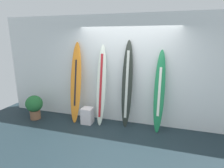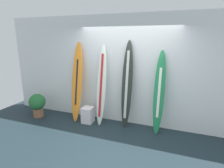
{
  "view_description": "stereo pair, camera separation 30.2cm",
  "coord_description": "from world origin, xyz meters",
  "px_view_note": "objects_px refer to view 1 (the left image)",
  "views": [
    {
      "loc": [
        0.97,
        -3.36,
        2.24
      ],
      "look_at": [
        -0.33,
        0.95,
        1.1
      ],
      "focal_mm": 29.65,
      "sensor_mm": 36.0,
      "label": 1
    },
    {
      "loc": [
        1.26,
        -3.27,
        2.24
      ],
      "look_at": [
        -0.33,
        0.95,
        1.1
      ],
      "focal_mm": 29.65,
      "sensor_mm": 36.0,
      "label": 2
    }
  ],
  "objects_px": {
    "surfboard_ivory": "(101,86)",
    "surfboard_charcoal": "(127,85)",
    "potted_plant": "(34,105)",
    "surfboard_emerald": "(159,92)",
    "display_block_left": "(87,116)",
    "surfboard_sunset": "(76,83)"
  },
  "relations": [
    {
      "from": "surfboard_ivory",
      "to": "surfboard_charcoal",
      "type": "distance_m",
      "value": 0.67
    },
    {
      "from": "potted_plant",
      "to": "surfboard_emerald",
      "type": "bearing_deg",
      "value": 5.68
    },
    {
      "from": "potted_plant",
      "to": "surfboard_ivory",
      "type": "bearing_deg",
      "value": 9.27
    },
    {
      "from": "display_block_left",
      "to": "potted_plant",
      "type": "bearing_deg",
      "value": -173.5
    },
    {
      "from": "surfboard_charcoal",
      "to": "surfboard_emerald",
      "type": "height_order",
      "value": "surfboard_charcoal"
    },
    {
      "from": "surfboard_sunset",
      "to": "potted_plant",
      "type": "relative_size",
      "value": 3.13
    },
    {
      "from": "surfboard_sunset",
      "to": "surfboard_emerald",
      "type": "relative_size",
      "value": 1.08
    },
    {
      "from": "surfboard_ivory",
      "to": "surfboard_emerald",
      "type": "distance_m",
      "value": 1.46
    },
    {
      "from": "surfboard_sunset",
      "to": "surfboard_emerald",
      "type": "height_order",
      "value": "surfboard_sunset"
    },
    {
      "from": "surfboard_charcoal",
      "to": "surfboard_emerald",
      "type": "xyz_separation_m",
      "value": [
        0.79,
        -0.04,
        -0.11
      ]
    },
    {
      "from": "surfboard_ivory",
      "to": "surfboard_charcoal",
      "type": "xyz_separation_m",
      "value": [
        0.67,
        0.06,
        0.06
      ]
    },
    {
      "from": "surfboard_emerald",
      "to": "potted_plant",
      "type": "bearing_deg",
      "value": -174.32
    },
    {
      "from": "surfboard_sunset",
      "to": "surfboard_emerald",
      "type": "xyz_separation_m",
      "value": [
        2.17,
        0.05,
        -0.09
      ]
    },
    {
      "from": "surfboard_ivory",
      "to": "display_block_left",
      "type": "xyz_separation_m",
      "value": [
        -0.35,
        -0.13,
        -0.81
      ]
    },
    {
      "from": "surfboard_ivory",
      "to": "potted_plant",
      "type": "relative_size",
      "value": 3.04
    },
    {
      "from": "surfboard_charcoal",
      "to": "surfboard_ivory",
      "type": "bearing_deg",
      "value": -174.85
    },
    {
      "from": "surfboard_sunset",
      "to": "surfboard_emerald",
      "type": "bearing_deg",
      "value": 1.25
    },
    {
      "from": "surfboard_charcoal",
      "to": "potted_plant",
      "type": "height_order",
      "value": "surfboard_charcoal"
    },
    {
      "from": "surfboard_sunset",
      "to": "surfboard_ivory",
      "type": "height_order",
      "value": "surfboard_sunset"
    },
    {
      "from": "surfboard_sunset",
      "to": "display_block_left",
      "type": "distance_m",
      "value": 0.93
    },
    {
      "from": "display_block_left",
      "to": "potted_plant",
      "type": "xyz_separation_m",
      "value": [
        -1.52,
        -0.17,
        0.18
      ]
    },
    {
      "from": "surfboard_emerald",
      "to": "potted_plant",
      "type": "xyz_separation_m",
      "value": [
        -3.34,
        -0.33,
        -0.57
      ]
    }
  ]
}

